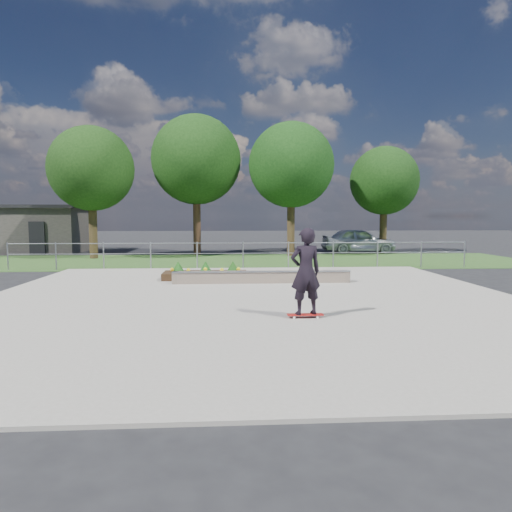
{
  "coord_description": "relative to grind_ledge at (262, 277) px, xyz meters",
  "views": [
    {
      "loc": [
        -0.65,
        -12.37,
        2.32
      ],
      "look_at": [
        0.2,
        1.5,
        1.1
      ],
      "focal_mm": 32.0,
      "sensor_mm": 36.0,
      "label": 1
    }
  ],
  "objects": [
    {
      "name": "ground",
      "position": [
        -0.48,
        -2.92,
        -0.26
      ],
      "size": [
        120.0,
        120.0,
        0.0
      ],
      "primitive_type": "plane",
      "color": "black",
      "rests_on": "ground"
    },
    {
      "name": "grass_verge",
      "position": [
        -0.48,
        8.08,
        -0.25
      ],
      "size": [
        30.0,
        8.0,
        0.02
      ],
      "primitive_type": "cube",
      "color": "#294A1D",
      "rests_on": "ground"
    },
    {
      "name": "concrete_slab",
      "position": [
        -0.48,
        -2.92,
        -0.23
      ],
      "size": [
        15.0,
        15.0,
        0.06
      ],
      "primitive_type": "cube",
      "color": "gray",
      "rests_on": "ground"
    },
    {
      "name": "fence",
      "position": [
        -0.48,
        4.58,
        0.51
      ],
      "size": [
        20.06,
        0.06,
        1.2
      ],
      "color": "#95989D",
      "rests_on": "ground"
    },
    {
      "name": "building",
      "position": [
        -14.48,
        15.07,
        1.25
      ],
      "size": [
        8.4,
        5.4,
        3.0
      ],
      "color": "#33302D",
      "rests_on": "ground"
    },
    {
      "name": "tree_far_left",
      "position": [
        -8.48,
        10.08,
        4.59
      ],
      "size": [
        4.55,
        4.55,
        7.15
      ],
      "color": "#322414",
      "rests_on": "ground"
    },
    {
      "name": "tree_mid_left",
      "position": [
        -2.98,
        12.08,
        5.34
      ],
      "size": [
        5.25,
        5.25,
        8.25
      ],
      "color": "#382016",
      "rests_on": "ground"
    },
    {
      "name": "tree_mid_right",
      "position": [
        2.52,
        11.08,
        4.97
      ],
      "size": [
        4.9,
        4.9,
        7.7
      ],
      "color": "#332314",
      "rests_on": "ground"
    },
    {
      "name": "tree_far_right",
      "position": [
        8.52,
        12.58,
        4.21
      ],
      "size": [
        4.2,
        4.2,
        6.6
      ],
      "color": "#312313",
      "rests_on": "ground"
    },
    {
      "name": "grind_ledge",
      "position": [
        0.0,
        0.0,
        0.0
      ],
      "size": [
        6.0,
        0.44,
        0.43
      ],
      "color": "#68594D",
      "rests_on": "concrete_slab"
    },
    {
      "name": "planter_bed",
      "position": [
        -1.96,
        1.18,
        -0.02
      ],
      "size": [
        3.0,
        1.2,
        0.61
      ],
      "color": "black",
      "rests_on": "concrete_slab"
    },
    {
      "name": "skateboarder",
      "position": [
        0.58,
        -5.39,
        0.83
      ],
      "size": [
        0.8,
        0.59,
        2.0
      ],
      "color": "white",
      "rests_on": "concrete_slab"
    },
    {
      "name": "parked_car",
      "position": [
        7.11,
        13.03,
        0.51
      ],
      "size": [
        4.58,
        1.89,
        1.55
      ],
      "primitive_type": "imported",
      "rotation": [
        0.0,
        0.0,
        1.58
      ],
      "color": "silver",
      "rests_on": "ground"
    }
  ]
}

